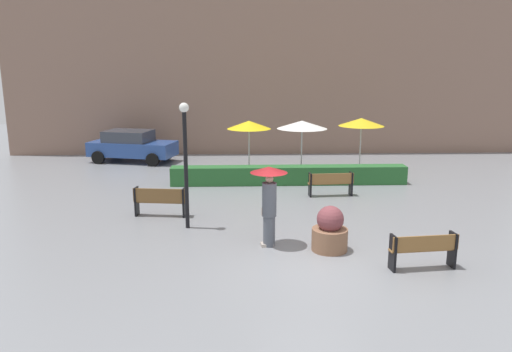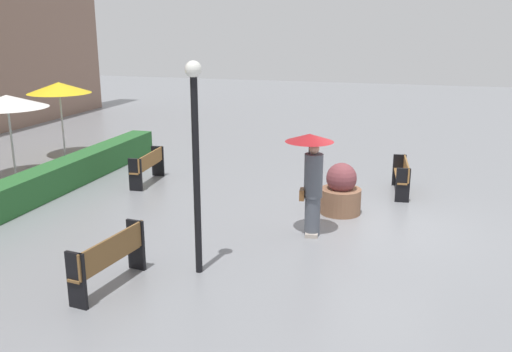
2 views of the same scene
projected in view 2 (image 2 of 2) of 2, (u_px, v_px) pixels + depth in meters
ground_plane at (382, 227)px, 12.17m from camera, size 60.00×60.00×0.00m
bench_far_left at (110, 257)px, 9.23m from camera, size 1.70×0.53×0.93m
bench_near_right at (402, 174)px, 14.39m from camera, size 1.64×0.50×0.86m
bench_back_row at (148, 165)px, 15.33m from camera, size 1.68×0.47×0.88m
pedestrian_with_umbrella at (311, 170)px, 11.34m from camera, size 0.98×0.98×2.15m
planter_pot at (341, 192)px, 12.91m from camera, size 0.94×0.94×1.20m
lamp_post at (196, 146)px, 9.36m from camera, size 0.28×0.28×3.71m
patio_umbrella_white at (7, 101)px, 15.39m from camera, size 2.20×2.20×2.37m
patio_umbrella_yellow_far at (59, 88)px, 17.89m from camera, size 2.02×2.02×2.45m
hedge_strip at (58, 177)px, 14.65m from camera, size 9.55×0.70×0.74m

